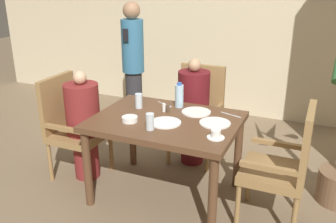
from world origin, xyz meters
The scene contains 21 objects.
ground_plane centered at (0.00, 0.00, 0.00)m, with size 16.00×16.00×0.00m, color #7A664C.
wall_back centered at (0.00, 2.33, 1.40)m, with size 8.00×0.06×2.80m.
dining_table centered at (0.00, 0.00, 0.65)m, with size 1.22×0.92×0.74m.
chair_left_side centered at (-1.00, 0.00, 0.53)m, with size 0.49×0.49×0.99m.
diner_in_left_chair centered at (-0.85, 0.00, 0.55)m, with size 0.32×0.32×1.07m.
chair_far_side centered at (0.00, 0.85, 0.53)m, with size 0.49×0.49×0.99m.
diner_in_far_chair centered at (0.00, 0.70, 0.57)m, with size 0.32×0.32×1.11m.
chair_right_side centered at (1.00, 0.00, 0.53)m, with size 0.49×0.49×0.99m.
standing_host centered at (-1.00, 1.29, 0.85)m, with size 0.27×0.31×1.58m.
plate_main_left centered at (0.04, -0.09, 0.75)m, with size 0.26×0.26×0.01m.
plate_main_right centered at (0.19, 0.24, 0.75)m, with size 0.26×0.26×0.01m.
plate_dessert_center centered at (0.41, 0.06, 0.75)m, with size 0.26×0.26×0.01m.
teacup_with_saucer centered at (0.50, -0.21, 0.77)m, with size 0.13×0.13×0.06m.
bowl_small centered at (-0.25, -0.17, 0.76)m, with size 0.13×0.13×0.04m.
water_bottle centered at (-0.01, 0.32, 0.85)m, with size 0.08×0.08×0.23m.
glass_tall_near centered at (-0.02, -0.26, 0.81)m, with size 0.07×0.07×0.13m.
glass_tall_mid centered at (-0.34, 0.15, 0.81)m, with size 0.07×0.07×0.13m.
salt_shaker centered at (-0.08, 0.15, 0.78)m, with size 0.03×0.03×0.08m.
pepper_shaker centered at (-0.05, 0.15, 0.78)m, with size 0.03×0.03×0.07m.
fork_beside_plate centered at (-0.14, 0.32, 0.74)m, with size 0.17×0.10×0.00m.
knife_beside_plate centered at (0.49, 0.30, 0.74)m, with size 0.20×0.08×0.00m.
Camera 1 is at (1.18, -2.69, 1.91)m, focal length 40.00 mm.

